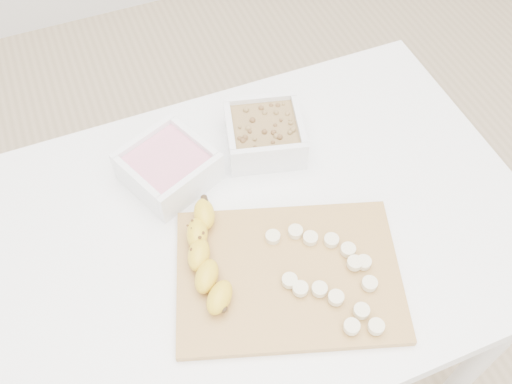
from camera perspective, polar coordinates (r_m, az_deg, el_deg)
name	(u,v)px	position (r m, az deg, el deg)	size (l,w,h in m)	color
ground	(260,361)	(1.73, 0.39, -16.55)	(3.50, 3.50, 0.00)	#C6AD89
table	(262,249)	(1.13, 0.57, -5.74)	(1.00, 0.70, 0.75)	white
bowl_yogurt	(168,167)	(1.09, -8.77, 2.53)	(0.20, 0.20, 0.07)	white
bowl_granola	(264,133)	(1.13, 0.85, 5.92)	(0.18, 0.18, 0.07)	white
cutting_board	(288,275)	(0.99, 3.26, -8.29)	(0.38, 0.27, 0.01)	#A6843E
banana	(208,257)	(0.98, -4.85, -6.50)	(0.06, 0.22, 0.04)	gold
banana_slices	(331,274)	(0.98, 7.55, -8.12)	(0.16, 0.24, 0.02)	beige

